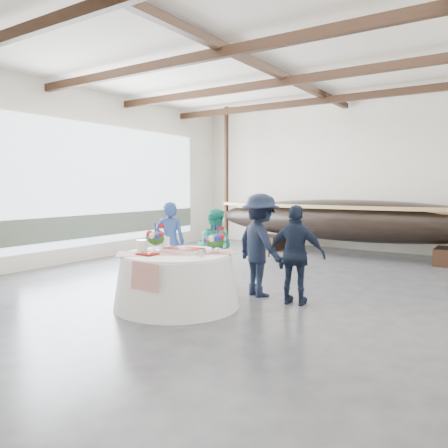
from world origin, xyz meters
The scene contains 13 objects.
floor centered at (0.00, 0.00, 0.00)m, with size 10.00×12.00×0.01m, color #3D3D42.
wall_back centered at (0.00, 6.00, 2.25)m, with size 10.00×0.02×4.50m, color silver.
wall_left centered at (-5.00, 0.00, 2.25)m, with size 0.02×12.00×4.50m, color silver.
ceiling centered at (0.00, 0.00, 4.50)m, with size 10.00×12.00×0.01m, color white.
pavilion_structure centered at (0.00, 0.79, 4.00)m, with size 9.80×11.76×4.50m.
open_bay centered at (-4.95, 1.00, 1.83)m, with size 0.03×7.00×3.20m.
longboat_display centered at (0.64, 4.59, 1.01)m, with size 8.44×1.69×1.58m.
banquet_table centered at (-0.16, -2.01, 0.44)m, with size 2.04×2.04×0.87m.
tabletop_items centered at (-0.19, -1.87, 1.02)m, with size 1.76×1.68×0.40m.
guest_woman_blue centered at (-1.38, -0.75, 0.82)m, with size 0.60×0.39×1.65m, color navy.
guest_woman_teal centered at (-0.35, -0.65, 0.77)m, with size 0.74×0.58×1.53m, color #1C957B.
guest_man_left centered at (0.65, -0.67, 0.91)m, with size 1.18×0.68×1.83m, color black.
guest_man_right centered at (1.43, -0.85, 0.83)m, with size 0.97×0.40×1.65m, color #141D31.
Camera 1 is at (4.36, -7.44, 1.96)m, focal length 35.00 mm.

